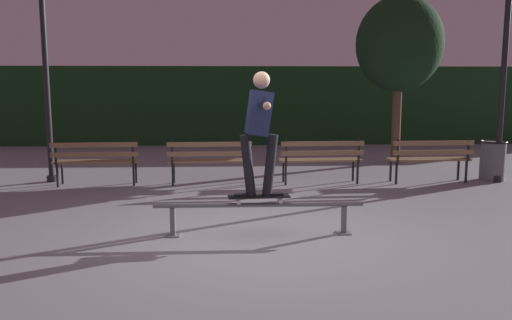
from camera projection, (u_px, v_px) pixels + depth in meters
name	position (u px, v px, depth m)	size (l,w,h in m)	color
ground_plane	(259.00, 237.00, 6.44)	(90.00, 90.00, 0.00)	gray
hedge_backdrop	(242.00, 105.00, 16.89)	(24.00, 1.20, 2.52)	#193D1E
grind_rail	(259.00, 210.00, 6.50)	(2.67, 0.18, 0.42)	slate
skateboard	(259.00, 197.00, 6.48)	(0.79, 0.26, 0.09)	black
skateboarder	(259.00, 123.00, 6.35)	(0.63, 1.41, 1.56)	black
park_bench_leftmost	(96.00, 158.00, 9.68)	(1.62, 0.48, 0.88)	black
park_bench_left_center	(210.00, 157.00, 9.78)	(1.62, 0.48, 0.88)	black
park_bench_right_center	(321.00, 157.00, 9.88)	(1.62, 0.48, 0.88)	black
park_bench_rightmost	(431.00, 156.00, 9.98)	(1.62, 0.48, 0.88)	black
tree_far_right	(399.00, 45.00, 12.38)	(2.09, 2.09, 4.05)	brown
lamp_post_right	(505.00, 55.00, 9.81)	(0.32, 0.32, 3.90)	black
lamp_post_left	(45.00, 55.00, 9.84)	(0.32, 0.32, 3.90)	black
trash_can	(493.00, 160.00, 10.28)	(0.52, 0.52, 0.80)	slate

